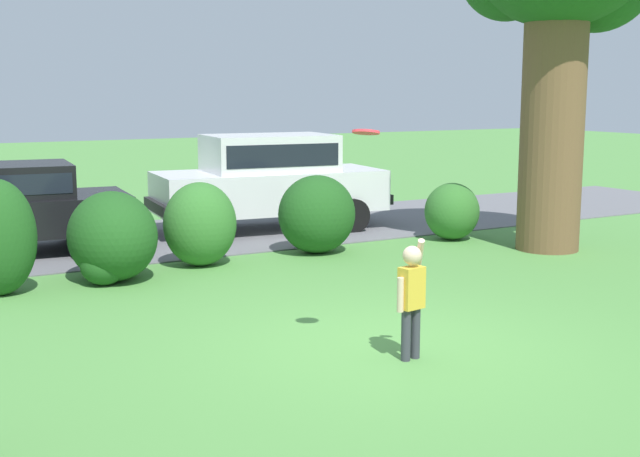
% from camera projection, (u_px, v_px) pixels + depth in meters
% --- Properties ---
extents(ground_plane, '(80.00, 80.00, 0.00)m').
position_uv_depth(ground_plane, '(388.00, 345.00, 9.26)').
color(ground_plane, '#518E42').
extents(driveway_strip, '(28.00, 4.40, 0.02)m').
position_uv_depth(driveway_strip, '(161.00, 238.00, 15.86)').
color(driveway_strip, slate).
rests_on(driveway_strip, ground).
extents(shrub_centre_left, '(1.29, 1.55, 1.33)m').
position_uv_depth(shrub_centre_left, '(112.00, 239.00, 12.27)').
color(shrub_centre_left, '#1E511C').
rests_on(shrub_centre_left, ground).
extents(shrub_centre, '(1.18, 1.08, 1.35)m').
position_uv_depth(shrub_centre, '(200.00, 224.00, 13.34)').
color(shrub_centre, '#33702B').
rests_on(shrub_centre, ground).
extents(shrub_centre_right, '(1.36, 1.23, 1.35)m').
position_uv_depth(shrub_centre_right, '(317.00, 214.00, 14.39)').
color(shrub_centre_right, '#1E511C').
rests_on(shrub_centre_right, ground).
extents(shrub_far_end, '(1.03, 1.03, 1.07)m').
position_uv_depth(shrub_far_end, '(452.00, 211.00, 15.71)').
color(shrub_far_end, '#33702B').
rests_on(shrub_far_end, ground).
extents(parked_sedan, '(4.55, 2.40, 1.56)m').
position_uv_depth(parked_sedan, '(7.00, 206.00, 14.19)').
color(parked_sedan, black).
rests_on(parked_sedan, ground).
extents(parked_suv, '(4.85, 2.45, 1.92)m').
position_uv_depth(parked_suv, '(269.00, 177.00, 16.68)').
color(parked_suv, white).
rests_on(parked_suv, ground).
extents(child_thrower, '(0.43, 0.31, 1.29)m').
position_uv_depth(child_thrower, '(411.00, 293.00, 8.65)').
color(child_thrower, '#383842').
rests_on(child_thrower, ground).
extents(frisbee, '(0.29, 0.28, 0.10)m').
position_uv_depth(frisbee, '(366.00, 132.00, 8.38)').
color(frisbee, red).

